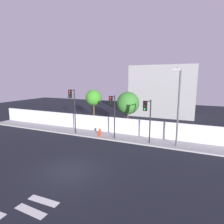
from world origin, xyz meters
The scene contains 12 objects.
ground_plane centered at (0.00, 0.00, 0.00)m, with size 80.00×80.00×0.00m, color black.
sidewalk centered at (0.00, 8.20, 0.07)m, with size 36.00×2.40×0.15m, color #9A9A9A.
perimeter_wall centered at (0.00, 9.49, 1.05)m, with size 36.00×0.18×1.80m, color silver.
crosswalk_marking centered at (-0.01, -4.53, 0.00)m, with size 3.55×3.02×0.01m.
traffic_light_left centered at (0.17, 7.07, 3.44)m, with size 0.35×1.12×4.51m.
traffic_light_center centered at (3.74, 6.94, 3.25)m, with size 0.52×1.32×4.23m.
traffic_light_right centered at (-4.68, 7.11, 3.78)m, with size 0.35×1.10×5.03m.
street_lamp_curbside centered at (6.33, 7.44, 4.33)m, with size 0.62×2.28×7.03m.
fire_hydrant centered at (-1.51, 7.48, 0.61)m, with size 0.44×0.26×0.87m.
roadside_tree_leftmost centered at (-4.16, 10.97, 3.92)m, with size 2.03×2.03×4.97m.
roadside_tree_midleft centered at (0.47, 10.97, 3.48)m, with size 2.67×2.67×4.83m.
low_building_distant centered at (2.54, 23.49, 4.26)m, with size 10.63×6.00×8.52m, color gray.
Camera 1 is at (7.59, -9.91, 6.30)m, focal length 30.05 mm.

